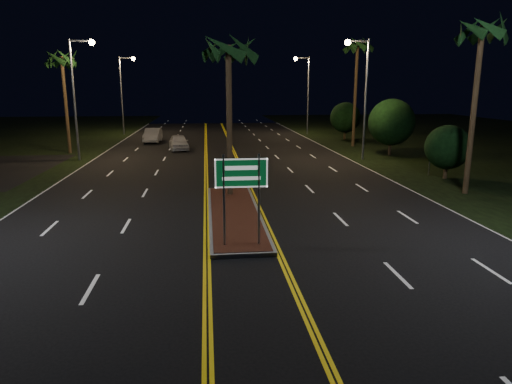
{
  "coord_description": "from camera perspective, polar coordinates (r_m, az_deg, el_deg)",
  "views": [
    {
      "loc": [
        -1.14,
        -12.31,
        5.53
      ],
      "look_at": [
        0.56,
        3.36,
        1.9
      ],
      "focal_mm": 32.0,
      "sensor_mm": 36.0,
      "label": 1
    }
  ],
  "objects": [
    {
      "name": "streetlight_right_mid",
      "position": [
        36.27,
        13.05,
        12.85
      ],
      "size": [
        1.91,
        0.44,
        9.0
      ],
      "color": "gray",
      "rests_on": "ground"
    },
    {
      "name": "streetlight_left_mid",
      "position": [
        37.53,
        -21.33,
        12.31
      ],
      "size": [
        1.91,
        0.44,
        9.0
      ],
      "color": "gray",
      "rests_on": "ground"
    },
    {
      "name": "warning_sign",
      "position": [
        31.1,
        20.99,
        4.95
      ],
      "size": [
        1.01,
        0.39,
        2.53
      ],
      "rotation": [
        0.0,
        0.0,
        0.34
      ],
      "color": "gray",
      "rests_on": "ground"
    },
    {
      "name": "highway_sign",
      "position": [
        15.47,
        -1.84,
        1.3
      ],
      "size": [
        1.8,
        0.08,
        3.2
      ],
      "color": "gray",
      "rests_on": "ground"
    },
    {
      "name": "car_far",
      "position": [
        48.32,
        -12.78,
        7.07
      ],
      "size": [
        2.26,
        5.0,
        1.65
      ],
      "primitive_type": "imported",
      "rotation": [
        0.0,
        0.0,
        -0.03
      ],
      "color": "#B9BBC4",
      "rests_on": "ground"
    },
    {
      "name": "palm_left_far",
      "position": [
        42.02,
        -23.13,
        15.0
      ],
      "size": [
        2.4,
        2.4,
        8.8
      ],
      "color": "#382819",
      "rests_on": "ground"
    },
    {
      "name": "ground",
      "position": [
        13.54,
        -0.84,
        -11.13
      ],
      "size": [
        120.0,
        120.0,
        0.0
      ],
      "primitive_type": "plane",
      "color": "black",
      "rests_on": "ground"
    },
    {
      "name": "palm_right_near",
      "position": [
        26.29,
        26.42,
        17.55
      ],
      "size": [
        2.4,
        2.4,
        9.3
      ],
      "color": "#382819",
      "rests_on": "ground"
    },
    {
      "name": "shrub_near",
      "position": [
        30.32,
        22.83,
        5.17
      ],
      "size": [
        2.7,
        2.7,
        3.3
      ],
      "color": "#382819",
      "rests_on": "ground"
    },
    {
      "name": "palm_right_far",
      "position": [
        44.69,
        12.58,
        17.32
      ],
      "size": [
        2.4,
        2.4,
        10.3
      ],
      "color": "#382819",
      "rests_on": "ground"
    },
    {
      "name": "streetlight_left_far",
      "position": [
        57.1,
        -16.15,
        12.61
      ],
      "size": [
        1.91,
        0.44,
        9.0
      ],
      "color": "gray",
      "rests_on": "ground"
    },
    {
      "name": "car_near",
      "position": [
        41.89,
        -9.64,
        6.31
      ],
      "size": [
        2.64,
        5.0,
        1.59
      ],
      "primitive_type": "imported",
      "rotation": [
        0.0,
        0.0,
        0.13
      ],
      "color": "silver",
      "rests_on": "ground"
    },
    {
      "name": "palm_median",
      "position": [
        22.9,
        -3.48,
        17.32
      ],
      "size": [
        2.4,
        2.4,
        8.3
      ],
      "color": "#382819",
      "rests_on": "ground"
    },
    {
      "name": "streetlight_right_far",
      "position": [
        55.57,
        6.17,
        13.03
      ],
      "size": [
        1.91,
        0.44,
        9.0
      ],
      "color": "gray",
      "rests_on": "ground"
    },
    {
      "name": "median_island",
      "position": [
        20.1,
        -2.71,
        -2.77
      ],
      "size": [
        2.25,
        10.25,
        0.17
      ],
      "color": "gray",
      "rests_on": "ground"
    },
    {
      "name": "shrub_mid",
      "position": [
        39.44,
        16.58,
        8.37
      ],
      "size": [
        3.78,
        3.78,
        4.62
      ],
      "color": "#382819",
      "rests_on": "ground"
    },
    {
      "name": "shrub_far",
      "position": [
        50.67,
        11.11,
        9.12
      ],
      "size": [
        3.24,
        3.24,
        3.96
      ],
      "color": "#382819",
      "rests_on": "ground"
    }
  ]
}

